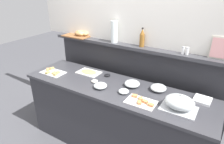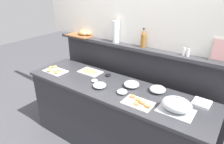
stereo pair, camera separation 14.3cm
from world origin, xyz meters
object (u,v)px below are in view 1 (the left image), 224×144
(glass_bowl_large, at_px, (100,86))
(napkin_stack, at_px, (202,100))
(sandwich_platter_side, at_px, (53,72))
(cold_cuts_platter, at_px, (89,72))
(salt_shaker, at_px, (183,50))
(glass_bowl_medium, at_px, (124,91))
(condiment_bowl_red, at_px, (94,81))
(pepper_shaker, at_px, (187,51))
(condiment_bowl_teal, at_px, (107,75))
(serving_cloche, at_px, (179,103))
(bread_basket, at_px, (80,34))
(water_carafe, at_px, (114,32))
(glass_bowl_extra, at_px, (158,88))
(sandwich_platter_rear, at_px, (141,102))
(glass_bowl_small, at_px, (132,84))
(vinegar_bottle_amber, at_px, (142,38))
(framed_picture, at_px, (219,48))

(glass_bowl_large, height_order, napkin_stack, glass_bowl_large)
(sandwich_platter_side, distance_m, cold_cuts_platter, 0.49)
(salt_shaker, bearing_deg, glass_bowl_medium, -132.47)
(cold_cuts_platter, height_order, condiment_bowl_red, condiment_bowl_red)
(glass_bowl_large, bearing_deg, pepper_shaker, 34.41)
(condiment_bowl_teal, distance_m, pepper_shaker, 1.03)
(serving_cloche, height_order, bread_basket, bread_basket)
(water_carafe, bearing_deg, glass_bowl_extra, -18.86)
(glass_bowl_large, bearing_deg, sandwich_platter_side, 179.41)
(sandwich_platter_rear, bearing_deg, glass_bowl_extra, 79.12)
(glass_bowl_extra, distance_m, condiment_bowl_teal, 0.70)
(pepper_shaker, relative_size, water_carafe, 0.30)
(glass_bowl_large, distance_m, condiment_bowl_red, 0.17)
(glass_bowl_small, bearing_deg, pepper_shaker, 32.33)
(glass_bowl_extra, height_order, vinegar_bottle_amber, vinegar_bottle_amber)
(cold_cuts_platter, bearing_deg, pepper_shaker, 13.26)
(glass_bowl_medium, relative_size, napkin_stack, 0.69)
(glass_bowl_extra, bearing_deg, glass_bowl_small, -167.94)
(napkin_stack, relative_size, bread_basket, 0.43)
(sandwich_platter_side, distance_m, glass_bowl_large, 0.79)
(pepper_shaker, bearing_deg, framed_picture, 7.26)
(glass_bowl_large, height_order, water_carafe, water_carafe)
(condiment_bowl_red, distance_m, bread_basket, 0.87)
(condiment_bowl_teal, height_order, condiment_bowl_red, same)
(bread_basket, relative_size, water_carafe, 1.40)
(sandwich_platter_rear, relative_size, glass_bowl_small, 1.70)
(salt_shaker, bearing_deg, vinegar_bottle_amber, 178.19)
(sandwich_platter_rear, height_order, framed_picture, framed_picture)
(cold_cuts_platter, xyz_separation_m, glass_bowl_extra, (0.98, 0.02, 0.02))
(sandwich_platter_side, xyz_separation_m, cold_cuts_platter, (0.41, 0.26, -0.00))
(pepper_shaker, height_order, framed_picture, framed_picture)
(glass_bowl_extra, xyz_separation_m, vinegar_bottle_amber, (-0.35, 0.27, 0.47))
(glass_bowl_small, bearing_deg, serving_cloche, -17.09)
(framed_picture, xyz_separation_m, water_carafe, (-1.24, -0.04, 0.03))
(glass_bowl_small, distance_m, bread_basket, 1.16)
(condiment_bowl_teal, distance_m, framed_picture, 1.33)
(sandwich_platter_side, bearing_deg, sandwich_platter_rear, -1.92)
(sandwich_platter_rear, xyz_separation_m, pepper_shaker, (0.26, 0.58, 0.43))
(glass_bowl_small, relative_size, pepper_shaker, 2.10)
(sandwich_platter_rear, xyz_separation_m, sandwich_platter_side, (-1.33, 0.04, 0.00))
(glass_bowl_large, relative_size, vinegar_bottle_amber, 0.66)
(glass_bowl_large, relative_size, napkin_stack, 0.92)
(bread_basket, xyz_separation_m, water_carafe, (0.60, -0.02, 0.11))
(salt_shaker, height_order, framed_picture, framed_picture)
(condiment_bowl_teal, xyz_separation_m, napkin_stack, (1.17, 0.01, -0.00))
(sandwich_platter_rear, relative_size, condiment_bowl_red, 3.76)
(glass_bowl_large, bearing_deg, vinegar_bottle_amber, 66.41)
(sandwich_platter_side, relative_size, glass_bowl_large, 2.07)
(sandwich_platter_side, distance_m, framed_picture, 2.04)
(water_carafe, bearing_deg, napkin_stack, -10.46)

